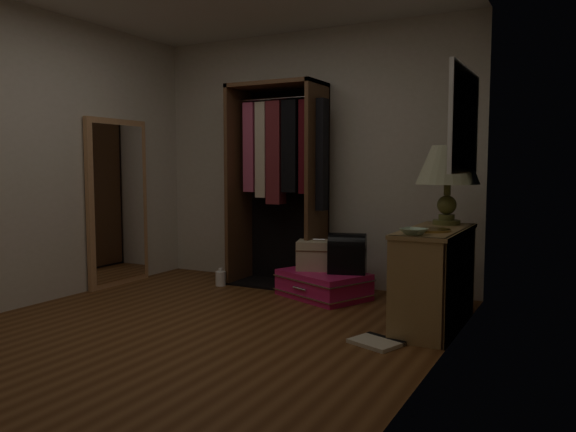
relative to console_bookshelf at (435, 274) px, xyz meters
The scene contains 13 objects.
ground 1.90m from the console_bookshelf, 145.82° to the right, with size 4.00×4.00×0.00m, color brown.
room_walls 2.09m from the console_bookshelf, 145.62° to the right, with size 3.52×4.02×2.60m.
console_bookshelf is the anchor object (origin of this frame).
open_wardrobe 2.06m from the console_bookshelf, 157.39° to the left, with size 1.03×0.50×2.05m.
floor_mirror 3.27m from the console_bookshelf, behind, with size 0.06×0.80×1.70m.
pink_suitcase 1.24m from the console_bookshelf, 159.75° to the left, with size 0.96×0.85×0.24m.
train_case 1.31m from the console_bookshelf, 157.87° to the left, with size 0.48×0.40×0.30m.
black_bag 1.02m from the console_bookshelf, 153.21° to the left, with size 0.39×0.31×0.37m.
table_lamp 0.89m from the console_bookshelf, 89.17° to the left, with size 0.66×0.66×0.64m.
brass_tray 0.42m from the console_bookshelf, 88.69° to the right, with size 0.35×0.35×0.02m.
ceramic_bowl 0.61m from the console_bookshelf, 95.48° to the right, with size 0.18×0.18×0.04m, color #A7C7A6.
white_jug 2.33m from the console_bookshelf, behind, with size 0.12×0.12×0.18m.
floor_book 0.80m from the console_bookshelf, 109.35° to the right, with size 0.39×0.35×0.03m.
Camera 1 is at (2.53, -3.25, 1.22)m, focal length 35.00 mm.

